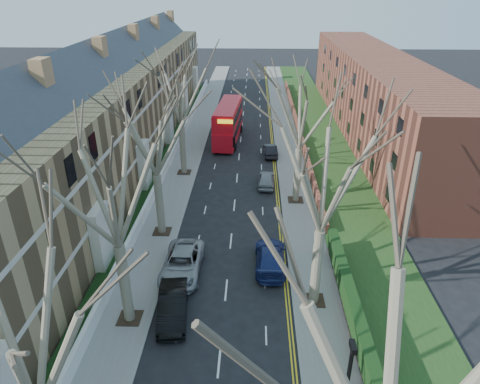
{
  "coord_description": "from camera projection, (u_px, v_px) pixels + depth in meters",
  "views": [
    {
      "loc": [
        1.71,
        -13.65,
        18.7
      ],
      "look_at": [
        0.61,
        18.48,
        2.63
      ],
      "focal_mm": 32.0,
      "sensor_mm": 36.0,
      "label": 1
    }
  ],
  "objects": [
    {
      "name": "double_decker_bus",
      "position": [
        228.0,
        123.0,
        54.15
      ],
      "size": [
        3.37,
        11.16,
        4.6
      ],
      "rotation": [
        0.0,
        0.0,
        3.07
      ],
      "color": "red",
      "rests_on": "ground"
    },
    {
      "name": "tree_left_near",
      "position": [
        12.0,
        331.0,
        13.23
      ],
      "size": [
        9.8,
        9.8,
        13.73
      ],
      "color": "#736952",
      "rests_on": "ground"
    },
    {
      "name": "flats_right",
      "position": [
        374.0,
        95.0,
        56.3
      ],
      "size": [
        13.97,
        54.0,
        10.0
      ],
      "color": "brown",
      "rests_on": "ground"
    },
    {
      "name": "car_right_far",
      "position": [
        270.0,
        150.0,
        50.12
      ],
      "size": [
        1.66,
        4.15,
        1.34
      ],
      "primitive_type": "imported",
      "rotation": [
        0.0,
        0.0,
        3.2
      ],
      "color": "black",
      "rests_on": "ground"
    },
    {
      "name": "tree_left_mid",
      "position": [
        109.0,
        178.0,
        21.89
      ],
      "size": [
        10.5,
        10.5,
        14.71
      ],
      "color": "#736952",
      "rests_on": "ground"
    },
    {
      "name": "tree_right_mid",
      "position": [
        327.0,
        166.0,
        23.33
      ],
      "size": [
        10.5,
        10.5,
        14.71
      ],
      "color": "#736952",
      "rests_on": "ground"
    },
    {
      "name": "pavement_left",
      "position": [
        195.0,
        138.0,
        55.64
      ],
      "size": [
        3.0,
        102.0,
        0.12
      ],
      "primitive_type": "cube",
      "color": "slate",
      "rests_on": "ground"
    },
    {
      "name": "car_left_far",
      "position": [
        182.0,
        264.0,
        29.97
      ],
      "size": [
        2.75,
        5.79,
        1.6
      ],
      "primitive_type": "imported",
      "rotation": [
        0.0,
        0.0,
        -0.02
      ],
      "color": "#949499",
      "rests_on": "ground"
    },
    {
      "name": "grass_verge_right",
      "position": [
        322.0,
        139.0,
        55.1
      ],
      "size": [
        6.0,
        102.0,
        0.06
      ],
      "color": "#1C3714",
      "rests_on": "ground"
    },
    {
      "name": "tree_left_dist",
      "position": [
        179.0,
        84.0,
        41.55
      ],
      "size": [
        10.5,
        10.5,
        14.71
      ],
      "color": "#736952",
      "rests_on": "ground"
    },
    {
      "name": "tree_left_far",
      "position": [
        152.0,
        124.0,
        30.97
      ],
      "size": [
        10.15,
        10.15,
        14.22
      ],
      "color": "#736952",
      "rests_on": "ground"
    },
    {
      "name": "pavement_right",
      "position": [
        287.0,
        140.0,
        55.27
      ],
      "size": [
        3.0,
        102.0,
        0.12
      ],
      "primitive_type": "cube",
      "color": "slate",
      "rests_on": "ground"
    },
    {
      "name": "wall_hedge_right",
      "position": [
        368.0,
        366.0,
        21.67
      ],
      "size": [
        0.7,
        24.0,
        1.8
      ],
      "color": "#563024",
      "rests_on": "ground"
    },
    {
      "name": "tree_right_near",
      "position": [
        410.0,
        374.0,
        10.68
      ],
      "size": [
        10.85,
        10.85,
        15.2
      ],
      "color": "#736952",
      "rests_on": "ground"
    },
    {
      "name": "front_wall_left",
      "position": [
        171.0,
        157.0,
        48.29
      ],
      "size": [
        0.3,
        78.0,
        1.0
      ],
      "color": "white",
      "rests_on": "ground"
    },
    {
      "name": "terrace_left",
      "position": [
        113.0,
        114.0,
        46.28
      ],
      "size": [
        9.7,
        78.0,
        13.6
      ],
      "color": "#96764C",
      "rests_on": "ground"
    },
    {
      "name": "car_left_mid",
      "position": [
        173.0,
        306.0,
        26.09
      ],
      "size": [
        2.25,
        5.0,
        1.59
      ],
      "primitive_type": "imported",
      "rotation": [
        0.0,
        0.0,
        0.12
      ],
      "color": "black",
      "rests_on": "ground"
    },
    {
      "name": "car_right_near",
      "position": [
        270.0,
        257.0,
        30.73
      ],
      "size": [
        2.19,
        5.35,
        1.55
      ],
      "primitive_type": "imported",
      "rotation": [
        0.0,
        0.0,
        3.14
      ],
      "color": "navy",
      "rests_on": "ground"
    },
    {
      "name": "car_right_mid",
      "position": [
        266.0,
        179.0,
        42.84
      ],
      "size": [
        1.84,
        4.19,
        1.4
      ],
      "primitive_type": "imported",
      "rotation": [
        0.0,
        0.0,
        3.1
      ],
      "color": "gray",
      "rests_on": "ground"
    },
    {
      "name": "tree_right_far",
      "position": [
        302.0,
        104.0,
        35.98
      ],
      "size": [
        10.15,
        10.15,
        14.22
      ],
      "color": "#736952",
      "rests_on": "ground"
    }
  ]
}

